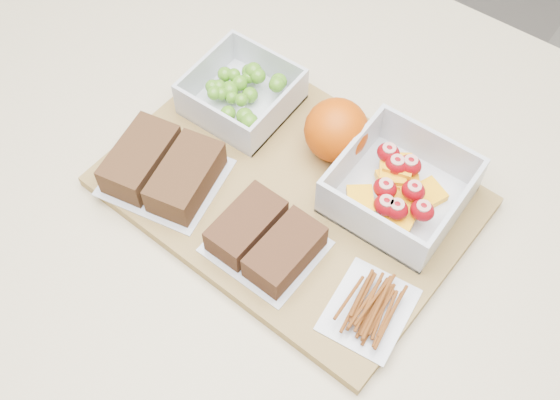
{
  "coord_description": "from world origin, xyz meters",
  "views": [
    {
      "loc": [
        0.27,
        -0.37,
        1.62
      ],
      "look_at": [
        0.01,
        -0.0,
        0.93
      ],
      "focal_mm": 45.0,
      "sensor_mm": 36.0,
      "label": 1
    }
  ],
  "objects_px": {
    "grape_container": "(243,93)",
    "sandwich_bag_left": "(163,168)",
    "fruit_container": "(399,189)",
    "pretzel_bag": "(370,306)",
    "cutting_board": "(289,192)",
    "orange": "(336,130)",
    "sandwich_bag_center": "(266,239)"
  },
  "relations": [
    {
      "from": "cutting_board",
      "to": "orange",
      "type": "distance_m",
      "value": 0.09
    },
    {
      "from": "cutting_board",
      "to": "fruit_container",
      "type": "distance_m",
      "value": 0.13
    },
    {
      "from": "cutting_board",
      "to": "pretzel_bag",
      "type": "height_order",
      "value": "pretzel_bag"
    },
    {
      "from": "fruit_container",
      "to": "sandwich_bag_center",
      "type": "relative_size",
      "value": 1.15
    },
    {
      "from": "cutting_board",
      "to": "grape_container",
      "type": "relative_size",
      "value": 3.41
    },
    {
      "from": "pretzel_bag",
      "to": "cutting_board",
      "type": "bearing_deg",
      "value": 154.19
    },
    {
      "from": "cutting_board",
      "to": "pretzel_bag",
      "type": "xyz_separation_m",
      "value": [
        0.16,
        -0.08,
        0.02
      ]
    },
    {
      "from": "cutting_board",
      "to": "grape_container",
      "type": "height_order",
      "value": "grape_container"
    },
    {
      "from": "sandwich_bag_left",
      "to": "fruit_container",
      "type": "bearing_deg",
      "value": 29.42
    },
    {
      "from": "fruit_container",
      "to": "pretzel_bag",
      "type": "height_order",
      "value": "fruit_container"
    },
    {
      "from": "orange",
      "to": "sandwich_bag_left",
      "type": "bearing_deg",
      "value": -132.36
    },
    {
      "from": "orange",
      "to": "pretzel_bag",
      "type": "xyz_separation_m",
      "value": [
        0.15,
        -0.16,
        -0.03
      ]
    },
    {
      "from": "fruit_container",
      "to": "pretzel_bag",
      "type": "relative_size",
      "value": 1.32
    },
    {
      "from": "cutting_board",
      "to": "pretzel_bag",
      "type": "distance_m",
      "value": 0.18
    },
    {
      "from": "cutting_board",
      "to": "sandwich_bag_center",
      "type": "relative_size",
      "value": 3.39
    },
    {
      "from": "fruit_container",
      "to": "sandwich_bag_left",
      "type": "bearing_deg",
      "value": -150.58
    },
    {
      "from": "sandwich_bag_center",
      "to": "grape_container",
      "type": "bearing_deg",
      "value": 134.39
    },
    {
      "from": "sandwich_bag_left",
      "to": "sandwich_bag_center",
      "type": "bearing_deg",
      "value": -1.89
    },
    {
      "from": "sandwich_bag_left",
      "to": "pretzel_bag",
      "type": "height_order",
      "value": "sandwich_bag_left"
    },
    {
      "from": "pretzel_bag",
      "to": "fruit_container",
      "type": "bearing_deg",
      "value": 109.21
    },
    {
      "from": "grape_container",
      "to": "sandwich_bag_left",
      "type": "height_order",
      "value": "grape_container"
    },
    {
      "from": "grape_container",
      "to": "cutting_board",
      "type": "bearing_deg",
      "value": -30.06
    },
    {
      "from": "fruit_container",
      "to": "pretzel_bag",
      "type": "xyz_separation_m",
      "value": [
        0.05,
        -0.14,
        -0.01
      ]
    },
    {
      "from": "cutting_board",
      "to": "fruit_container",
      "type": "bearing_deg",
      "value": 31.19
    },
    {
      "from": "orange",
      "to": "sandwich_bag_left",
      "type": "distance_m",
      "value": 0.21
    },
    {
      "from": "orange",
      "to": "sandwich_bag_left",
      "type": "relative_size",
      "value": 0.51
    },
    {
      "from": "fruit_container",
      "to": "sandwich_bag_left",
      "type": "distance_m",
      "value": 0.28
    },
    {
      "from": "grape_container",
      "to": "fruit_container",
      "type": "bearing_deg",
      "value": -2.58
    },
    {
      "from": "sandwich_bag_left",
      "to": "orange",
      "type": "bearing_deg",
      "value": 47.64
    },
    {
      "from": "grape_container",
      "to": "sandwich_bag_center",
      "type": "xyz_separation_m",
      "value": [
        0.15,
        -0.15,
        -0.0
      ]
    },
    {
      "from": "cutting_board",
      "to": "orange",
      "type": "height_order",
      "value": "orange"
    },
    {
      "from": "fruit_container",
      "to": "sandwich_bag_center",
      "type": "bearing_deg",
      "value": -121.66
    }
  ]
}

